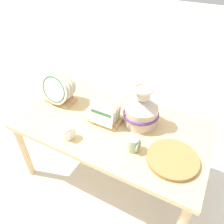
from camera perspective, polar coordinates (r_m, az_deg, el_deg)
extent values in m
plane|color=silver|center=(2.06, 0.00, -15.75)|extent=(14.00, 14.00, 0.00)
cube|color=tan|center=(1.61, 0.00, -3.52)|extent=(1.40, 0.76, 0.03)
cylinder|color=tan|center=(1.98, -21.88, -9.53)|extent=(0.06, 0.06, 0.58)
cylinder|color=tan|center=(2.30, -10.48, 0.97)|extent=(0.06, 0.06, 0.58)
cylinder|color=tan|center=(1.96, 22.11, -10.09)|extent=(0.06, 0.06, 0.58)
cylinder|color=beige|center=(1.57, 7.57, -0.86)|extent=(0.23, 0.23, 0.15)
cone|color=beige|center=(1.50, 7.93, 2.51)|extent=(0.23, 0.23, 0.08)
cylinder|color=beige|center=(1.46, 8.19, 4.88)|extent=(0.10, 0.10, 0.07)
torus|color=beige|center=(1.44, 8.31, 6.01)|extent=(0.14, 0.14, 0.02)
torus|color=#60337A|center=(1.56, 7.62, -0.36)|extent=(0.26, 0.26, 0.02)
cube|color=tan|center=(1.86, -13.14, 3.01)|extent=(0.23, 0.14, 0.02)
cylinder|color=tan|center=(1.91, -14.20, 5.57)|extent=(0.01, 0.01, 0.06)
cylinder|color=tan|center=(1.82, -10.30, 4.35)|extent=(0.01, 0.01, 0.06)
cylinder|color=silver|center=(1.75, -14.99, 5.69)|extent=(0.25, 0.06, 0.25)
torus|color=#38703D|center=(1.74, -15.03, 5.67)|extent=(0.22, 0.05, 0.21)
cylinder|color=silver|center=(1.77, -14.18, 6.32)|extent=(0.25, 0.06, 0.25)
cylinder|color=silver|center=(1.79, -13.40, 6.94)|extent=(0.25, 0.06, 0.25)
cylinder|color=silver|center=(1.82, -12.63, 7.54)|extent=(0.25, 0.06, 0.25)
cube|color=tan|center=(1.61, -1.67, -2.12)|extent=(0.23, 0.14, 0.02)
cylinder|color=tan|center=(1.65, -3.20, 0.98)|extent=(0.01, 0.01, 0.06)
cylinder|color=tan|center=(1.59, 1.79, -0.69)|extent=(0.01, 0.01, 0.06)
cube|color=silver|center=(1.51, -2.84, -0.34)|extent=(0.19, 0.04, 0.19)
cube|color=silver|center=(1.53, -2.10, 0.48)|extent=(0.19, 0.04, 0.19)
cube|color=silver|center=(1.56, -1.39, 1.27)|extent=(0.19, 0.04, 0.19)
cube|color=silver|center=(1.59, -0.71, 2.04)|extent=(0.19, 0.04, 0.19)
cube|color=#38703D|center=(1.50, -2.88, -0.37)|extent=(0.16, 0.01, 0.02)
cylinder|color=olive|center=(1.42, 15.48, -11.97)|extent=(0.32, 0.32, 0.01)
cylinder|color=olive|center=(1.41, 15.55, -11.74)|extent=(0.32, 0.32, 0.01)
cylinder|color=olive|center=(1.40, 15.61, -11.50)|extent=(0.32, 0.32, 0.01)
cylinder|color=#9EB28E|center=(1.40, 5.45, -8.29)|extent=(0.08, 0.08, 0.10)
torus|color=#9EB28E|center=(1.39, 6.94, -8.76)|extent=(0.01, 0.08, 0.08)
cylinder|color=silver|center=(1.49, -11.64, -5.17)|extent=(0.08, 0.08, 0.10)
torus|color=silver|center=(1.47, -10.44, -5.63)|extent=(0.01, 0.08, 0.08)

